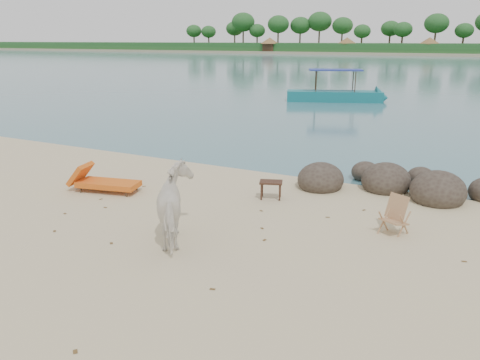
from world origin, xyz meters
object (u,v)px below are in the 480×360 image
(lounge_chair, at_px, (108,181))
(deck_chair, at_px, (394,217))
(boulders, at_px, (403,186))
(side_table, at_px, (271,191))
(cow, at_px, (177,206))
(boat_near, at_px, (335,75))

(lounge_chair, height_order, deck_chair, deck_chair)
(boulders, distance_m, lounge_chair, 8.20)
(boulders, height_order, lounge_chair, boulders)
(deck_chair, bearing_deg, side_table, -168.26)
(cow, relative_size, lounge_chair, 0.87)
(deck_chair, bearing_deg, boat_near, 136.60)
(boulders, height_order, side_table, boulders)
(side_table, distance_m, lounge_chair, 4.54)
(lounge_chair, xyz_separation_m, deck_chair, (7.60, 0.55, 0.09))
(cow, height_order, lounge_chair, cow)
(boulders, xyz_separation_m, cow, (-3.72, -5.52, 0.57))
(cow, distance_m, deck_chair, 4.68)
(side_table, relative_size, lounge_chair, 0.28)
(side_table, bearing_deg, lounge_chair, 179.48)
(boulders, distance_m, boat_near, 20.77)
(side_table, bearing_deg, boat_near, 82.20)
(boulders, height_order, cow, cow)
(deck_chair, relative_size, boat_near, 0.11)
(cow, xyz_separation_m, boat_near, (-3.81, 24.81, 0.98))
(boat_near, bearing_deg, side_table, -98.42)
(side_table, relative_size, boat_near, 0.08)
(boulders, relative_size, boat_near, 0.89)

